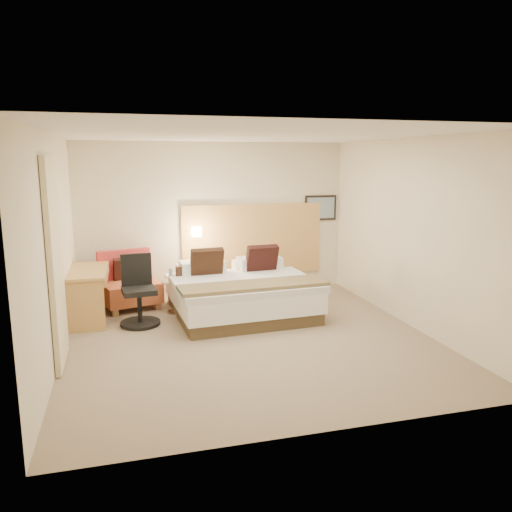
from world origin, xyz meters
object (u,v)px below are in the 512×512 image
object	(u,v)px
side_table	(177,295)
lounge_chair	(129,285)
desk	(90,280)
desk_chair	(139,296)
bed	(240,292)

from	to	relation	value
side_table	lounge_chair	bearing A→B (deg)	143.42
lounge_chair	desk	xyz separation A→B (m)	(-0.57, -0.54, 0.24)
desk	lounge_chair	bearing A→B (deg)	43.28
side_table	desk	xyz separation A→B (m)	(-1.29, -0.01, 0.32)
lounge_chair	desk_chair	size ratio (longest dim) A/B	1.02
lounge_chair	desk_chair	distance (m)	0.97
desk	desk_chair	xyz separation A→B (m)	(0.70, -0.42, -0.19)
lounge_chair	desk	bearing A→B (deg)	-136.72
side_table	desk_chair	bearing A→B (deg)	-144.10
lounge_chair	side_table	bearing A→B (deg)	-36.58
bed	desk	distance (m)	2.28
side_table	desk	bearing A→B (deg)	-179.59
bed	desk_chair	world-z (taller)	desk_chair
desk	desk_chair	world-z (taller)	desk_chair
side_table	desk	distance (m)	1.33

